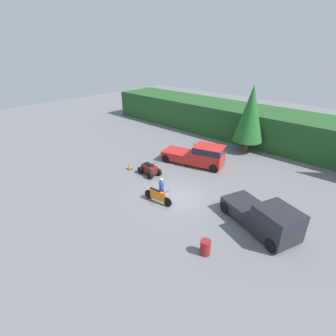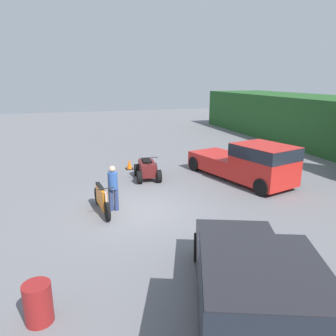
{
  "view_description": "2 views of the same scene",
  "coord_description": "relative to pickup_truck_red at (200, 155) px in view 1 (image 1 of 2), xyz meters",
  "views": [
    {
      "loc": [
        10.92,
        -12.57,
        10.45
      ],
      "look_at": [
        -2.3,
        1.97,
        0.95
      ],
      "focal_mm": 28.0,
      "sensor_mm": 36.0,
      "label": 1
    },
    {
      "loc": [
        11.4,
        -2.36,
        4.9
      ],
      "look_at": [
        -2.3,
        1.97,
        0.95
      ],
      "focal_mm": 35.0,
      "sensor_mm": 36.0,
      "label": 2
    }
  ],
  "objects": [
    {
      "name": "pickup_truck_second",
      "position": [
        8.62,
        -5.15,
        -0.0
      ],
      "size": [
        5.48,
        3.76,
        1.99
      ],
      "rotation": [
        0.0,
        0.0,
        -0.37
      ],
      "color": "#232328",
      "rests_on": "ground_plane"
    },
    {
      "name": "ground_plane",
      "position": [
        1.91,
        -5.96,
        -1.03
      ],
      "size": [
        80.0,
        80.0,
        0.0
      ],
      "primitive_type": "plane",
      "color": "slate"
    },
    {
      "name": "hillside_backdrop",
      "position": [
        1.91,
        10.04,
        0.75
      ],
      "size": [
        44.0,
        6.0,
        3.57
      ],
      "color": "#235123",
      "rests_on": "ground_plane"
    },
    {
      "name": "quad_atv",
      "position": [
        -2.05,
        -4.56,
        -0.55
      ],
      "size": [
        2.06,
        1.36,
        1.24
      ],
      "rotation": [
        0.0,
        0.0,
        -0.1
      ],
      "color": "black",
      "rests_on": "ground_plane"
    },
    {
      "name": "traffic_cone",
      "position": [
        -4.14,
        -5.07,
        -0.78
      ],
      "size": [
        0.42,
        0.42,
        0.55
      ],
      "color": "black",
      "rests_on": "ground_plane"
    },
    {
      "name": "tree_left",
      "position": [
        1.61,
        5.99,
        2.98
      ],
      "size": [
        3.0,
        3.0,
        6.82
      ],
      "color": "brown",
      "rests_on": "ground_plane"
    },
    {
      "name": "steel_barrel",
      "position": [
        7.03,
        -9.14,
        -0.59
      ],
      "size": [
        0.58,
        0.58,
        0.88
      ],
      "color": "maroon",
      "rests_on": "ground_plane"
    },
    {
      "name": "pickup_truck_red",
      "position": [
        0.0,
        0.0,
        0.0
      ],
      "size": [
        6.11,
        3.51,
        1.99
      ],
      "rotation": [
        0.0,
        0.0,
        0.26
      ],
      "color": "red",
      "rests_on": "ground_plane"
    },
    {
      "name": "rider_person",
      "position": [
        1.52,
        -6.77,
        -0.08
      ],
      "size": [
        0.44,
        0.44,
        1.76
      ],
      "rotation": [
        0.0,
        0.0,
        -0.25
      ],
      "color": "navy",
      "rests_on": "ground_plane"
    },
    {
      "name": "dirt_bike",
      "position": [
        1.57,
        -7.22,
        -0.53
      ],
      "size": [
        2.4,
        0.6,
        1.21
      ],
      "rotation": [
        0.0,
        0.0,
        0.1
      ],
      "color": "black",
      "rests_on": "ground_plane"
    }
  ]
}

